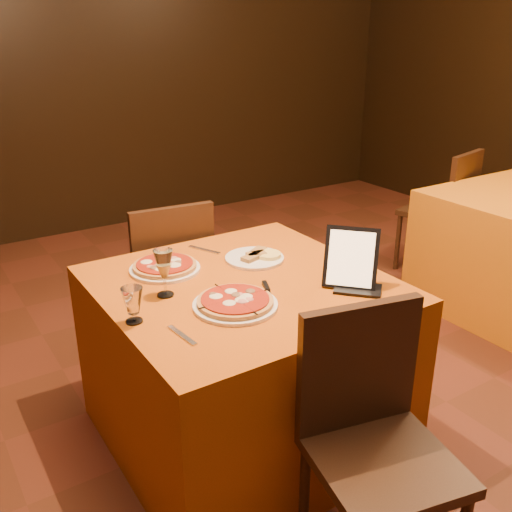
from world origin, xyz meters
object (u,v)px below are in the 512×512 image
main_table (244,362)px  chair_main_far (164,280)px  chair_main_near (384,462)px  chair_side_far (435,211)px  tablet (351,258)px  pizza_near (235,303)px  wine_glass (164,273)px  pizza_far (165,267)px  water_glass (133,305)px

main_table → chair_main_far: (-0.00, 0.81, 0.08)m
chair_main_near → chair_side_far: 2.75m
chair_side_far → tablet: tablet is taller
chair_side_far → pizza_near: size_ratio=2.90×
pizza_near → wine_glass: (-0.17, 0.23, 0.08)m
chair_main_near → chair_main_far: bearing=102.5°
chair_main_far → chair_main_near: bearing=95.4°
pizza_near → wine_glass: size_ratio=1.65×
main_table → pizza_far: size_ratio=3.70×
chair_side_far → tablet: 2.19m
main_table → wine_glass: bearing=169.5°
pizza_far → tablet: 0.78m
pizza_near → water_glass: size_ratio=2.42×
chair_main_near → pizza_far: 1.17m
chair_main_near → tablet: tablet is taller
chair_main_far → wine_glass: (-0.31, -0.75, 0.39)m
chair_main_far → pizza_near: bearing=87.4°
main_table → tablet: bearing=-37.5°
chair_side_far → wine_glass: bearing=3.9°
pizza_far → water_glass: water_glass is taller
chair_side_far → water_glass: bearing=5.4°
main_table → wine_glass: (-0.31, 0.06, 0.47)m
chair_main_far → pizza_far: size_ratio=3.06×
water_glass → tablet: 0.85m
chair_main_far → wine_glass: 0.90m
main_table → pizza_near: size_ratio=3.50×
main_table → water_glass: 0.66m
chair_main_far → chair_side_far: (2.18, 0.04, 0.00)m
main_table → wine_glass: wine_glass is taller
chair_main_near → water_glass: chair_main_near is taller
chair_main_near → chair_side_far: (2.18, 1.68, 0.00)m
pizza_far → tablet: size_ratio=1.22×
chair_side_far → water_glass: size_ratio=7.00×
chair_main_near → chair_side_far: same height
wine_glass → chair_main_near: bearing=-70.6°
pizza_near → tablet: size_ratio=1.29×
wine_glass → tablet: tablet is taller
chair_side_far → tablet: bearing=17.3°
chair_main_far → tablet: size_ratio=3.73×
chair_side_far → water_glass: (-2.67, -0.93, 0.36)m
chair_main_far → water_glass: size_ratio=7.00×
main_table → chair_main_near: bearing=-90.0°
chair_main_far → wine_glass: size_ratio=4.79×
pizza_far → pizza_near: bearing=-80.4°
chair_main_near → pizza_far: bearing=113.4°
main_table → chair_side_far: bearing=21.3°
main_table → chair_main_far: 0.81m
chair_side_far → pizza_far: bearing=-0.4°
chair_main_far → pizza_far: chair_main_far is taller
chair_main_far → main_table: bearing=95.4°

